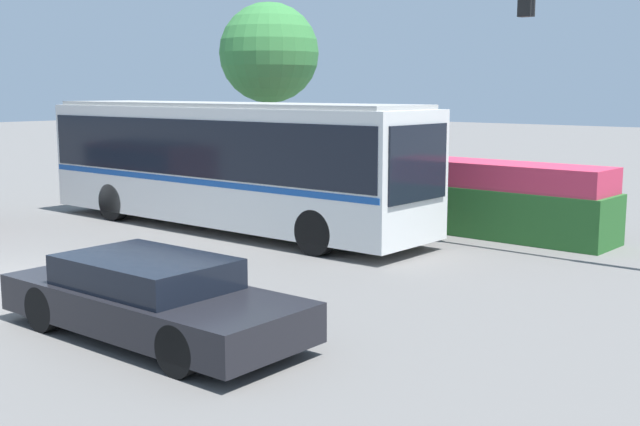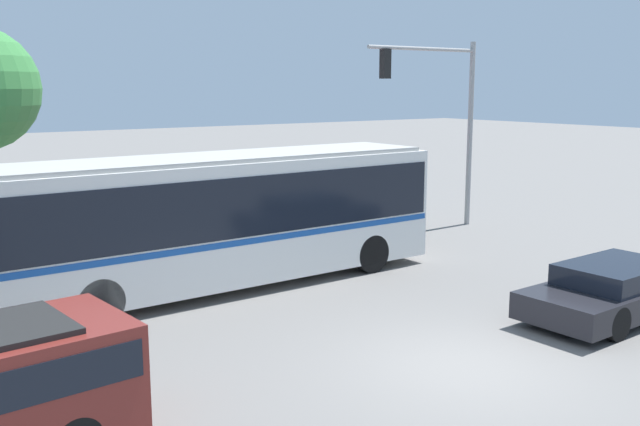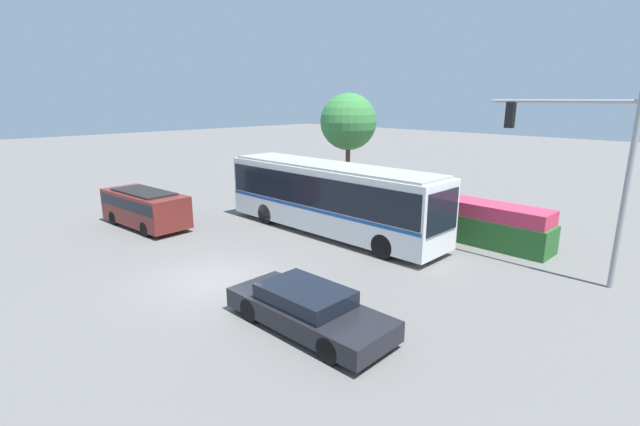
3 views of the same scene
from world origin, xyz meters
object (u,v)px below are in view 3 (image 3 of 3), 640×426
at_px(sedan_foreground, 308,309).
at_px(traffic_light_pole, 588,159).
at_px(suv_left_lane, 145,206).
at_px(street_tree_left, 348,122).
at_px(city_bus, 330,194).

relative_size(sedan_foreground, traffic_light_pole, 0.79).
bearing_deg(suv_left_lane, street_tree_left, 70.88).
bearing_deg(sedan_foreground, suv_left_lane, 172.81).
bearing_deg(traffic_light_pole, suv_left_lane, 24.99).
relative_size(city_bus, traffic_light_pole, 1.83).
relative_size(suv_left_lane, traffic_light_pole, 0.83).
height_order(city_bus, suv_left_lane, city_bus).
relative_size(sedan_foreground, suv_left_lane, 0.95).
xyz_separation_m(sedan_foreground, street_tree_left, (-9.92, 12.57, 4.14)).
distance_m(suv_left_lane, traffic_light_pole, 18.66).
bearing_deg(sedan_foreground, traffic_light_pole, 65.00).
relative_size(city_bus, street_tree_left, 1.80).
distance_m(city_bus, traffic_light_pole, 10.19).
bearing_deg(street_tree_left, city_bus, -54.49).
bearing_deg(traffic_light_pole, street_tree_left, -14.61).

